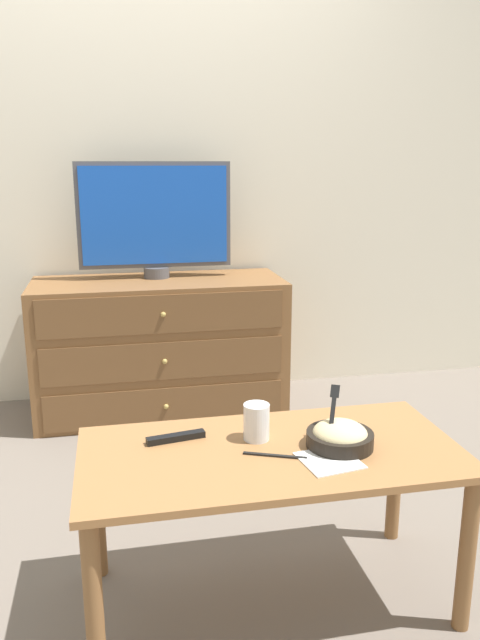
% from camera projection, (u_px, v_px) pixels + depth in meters
% --- Properties ---
extents(ground_plane, '(12.00, 12.00, 0.00)m').
position_uv_depth(ground_plane, '(136.00, 392.00, 3.35)').
color(ground_plane, '#70665B').
extents(wall_back, '(12.00, 0.05, 2.60)m').
position_uv_depth(wall_back, '(125.00, 141.00, 3.05)').
color(wall_back, silver).
rests_on(wall_back, ground_plane).
extents(dresser, '(1.19, 0.49, 0.65)m').
position_uv_depth(dresser, '(160.00, 346.00, 3.04)').
color(dresser, brown).
rests_on(dresser, ground_plane).
extents(tv, '(0.73, 0.12, 0.55)m').
position_uv_depth(tv, '(155.00, 218.00, 2.96)').
color(tv, '#515156').
rests_on(tv, dresser).
extents(coffee_table, '(1.01, 0.50, 0.46)m').
position_uv_depth(coffee_table, '(271.00, 473.00, 1.67)').
color(coffee_table, '#9E6B3D').
rests_on(coffee_table, ground_plane).
extents(takeout_bowl, '(0.18, 0.18, 0.15)m').
position_uv_depth(takeout_bowl, '(340.00, 437.00, 1.67)').
color(takeout_bowl, black).
rests_on(takeout_bowl, coffee_table).
extents(drink_cup, '(0.07, 0.07, 0.10)m').
position_uv_depth(drink_cup, '(256.00, 424.00, 1.71)').
color(drink_cup, beige).
rests_on(drink_cup, coffee_table).
extents(napkin, '(0.16, 0.16, 0.00)m').
position_uv_depth(napkin, '(329.00, 460.00, 1.59)').
color(napkin, white).
rests_on(napkin, coffee_table).
extents(knife, '(0.16, 0.07, 0.01)m').
position_uv_depth(knife, '(275.00, 456.00, 1.62)').
color(knife, black).
rests_on(knife, coffee_table).
extents(remote_control, '(0.17, 0.05, 0.02)m').
position_uv_depth(remote_control, '(176.00, 437.00, 1.71)').
color(remote_control, black).
rests_on(remote_control, coffee_table).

